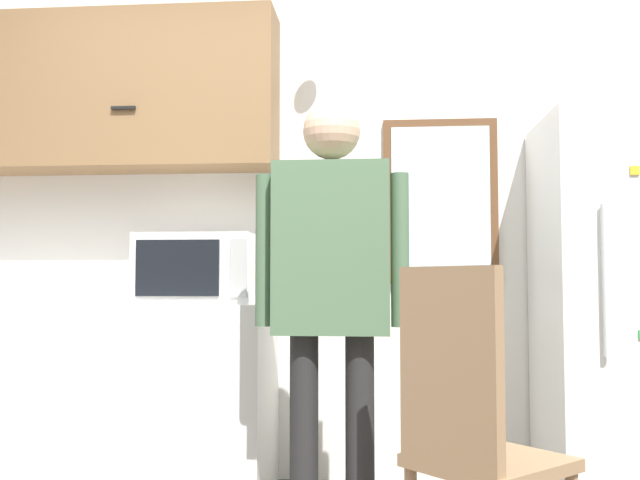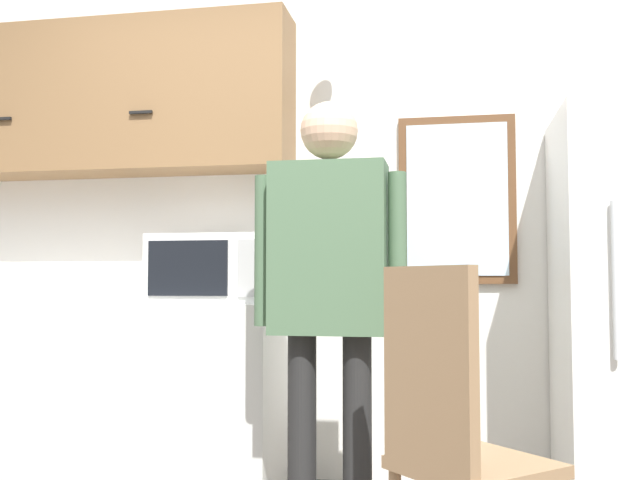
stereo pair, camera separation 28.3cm
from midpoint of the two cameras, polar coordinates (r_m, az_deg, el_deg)
back_wall at (r=3.70m, az=0.22°, el=2.17°), size 6.00×0.06×2.70m
counter at (r=3.76m, az=-17.80°, el=-11.53°), size 2.21×0.63×0.89m
upper_cabinets at (r=3.98m, az=-16.27°, el=10.68°), size 2.21×0.32×0.79m
microwave at (r=3.40m, az=-6.22°, el=-2.31°), size 0.53×0.42×0.32m
person at (r=2.73m, az=3.72°, el=-2.51°), size 0.59×0.22×1.69m
chair at (r=2.28m, az=14.21°, el=-14.47°), size 0.58×0.58×1.04m
window at (r=3.61m, az=13.11°, el=3.17°), size 0.57×0.05×0.83m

